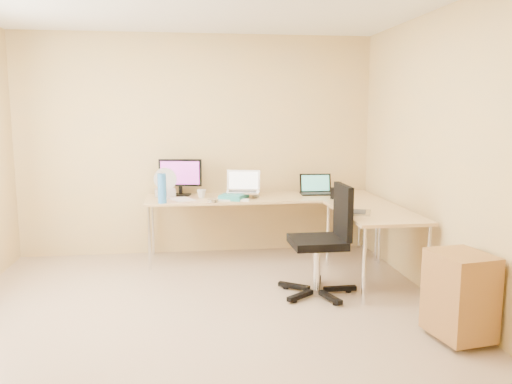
{
  "coord_description": "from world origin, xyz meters",
  "views": [
    {
      "loc": [
        -0.14,
        -4.04,
        1.7
      ],
      "look_at": [
        0.55,
        1.1,
        0.9
      ],
      "focal_mm": 36.68,
      "sensor_mm": 36.0,
      "label": 1
    }
  ],
  "objects": [
    {
      "name": "papers",
      "position": [
        -0.2,
        1.76,
        0.73
      ],
      "size": [
        0.31,
        0.36,
        0.01
      ],
      "primitive_type": "cube",
      "rotation": [
        0.0,
        0.0,
        0.44
      ],
      "color": "silver",
      "rests_on": "desk_main"
    },
    {
      "name": "floor",
      "position": [
        0.0,
        0.0,
        0.0
      ],
      "size": [
        4.5,
        4.5,
        0.0
      ],
      "primitive_type": "plane",
      "color": "#9E866C",
      "rests_on": "ground"
    },
    {
      "name": "desk_main",
      "position": [
        0.72,
        1.85,
        0.36
      ],
      "size": [
        2.65,
        0.7,
        0.73
      ],
      "primitive_type": "cube",
      "color": "tan",
      "rests_on": "ground"
    },
    {
      "name": "wall_right",
      "position": [
        2.1,
        0.0,
        1.3
      ],
      "size": [
        0.0,
        4.5,
        4.5
      ],
      "primitive_type": "plane",
      "rotation": [
        1.57,
        0.0,
        -1.57
      ],
      "color": "tan",
      "rests_on": "ground"
    },
    {
      "name": "laptop_center",
      "position": [
        0.49,
        1.8,
        0.91
      ],
      "size": [
        0.44,
        0.37,
        0.25
      ],
      "primitive_type": "cube",
      "rotation": [
        0.0,
        0.0,
        -0.22
      ],
      "color": "silver",
      "rests_on": "desk_main"
    },
    {
      "name": "mouse",
      "position": [
        0.64,
        1.77,
        0.75
      ],
      "size": [
        0.11,
        0.09,
        0.03
      ],
      "primitive_type": "ellipsoid",
      "rotation": [
        0.0,
        0.0,
        -0.41
      ],
      "color": "silver",
      "rests_on": "desk_main"
    },
    {
      "name": "keyboard",
      "position": [
        0.35,
        1.61,
        0.74
      ],
      "size": [
        0.39,
        0.18,
        0.02
      ],
      "primitive_type": "cube",
      "rotation": [
        0.0,
        0.0,
        -0.22
      ],
      "color": "white",
      "rests_on": "desk_main"
    },
    {
      "name": "desk_fan",
      "position": [
        -0.37,
        1.84,
        0.89
      ],
      "size": [
        0.29,
        0.29,
        0.32
      ],
      "primitive_type": "cylinder",
      "rotation": [
        0.0,
        0.0,
        0.17
      ],
      "color": "silver",
      "rests_on": "desk_main"
    },
    {
      "name": "water_bottle",
      "position": [
        -0.4,
        1.55,
        0.89
      ],
      "size": [
        0.12,
        0.12,
        0.32
      ],
      "primitive_type": "cylinder",
      "rotation": [
        0.0,
        0.0,
        0.38
      ],
      "color": "#317BCD",
      "rests_on": "desk_main"
    },
    {
      "name": "wall_back",
      "position": [
        0.0,
        2.25,
        1.3
      ],
      "size": [
        4.5,
        0.0,
        4.5
      ],
      "primitive_type": "plane",
      "rotation": [
        1.57,
        0.0,
        0.0
      ],
      "color": "tan",
      "rests_on": "ground"
    },
    {
      "name": "cabinet",
      "position": [
        1.85,
        -0.57,
        0.36
      ],
      "size": [
        0.43,
        0.51,
        0.63
      ],
      "primitive_type": "cube",
      "rotation": [
        0.0,
        0.0,
        0.16
      ],
      "color": "olive",
      "rests_on": "ground"
    },
    {
      "name": "white_box",
      "position": [
        -0.39,
        2.02,
        0.77
      ],
      "size": [
        0.25,
        0.19,
        0.09
      ],
      "primitive_type": "cube",
      "rotation": [
        0.0,
        0.0,
        0.08
      ],
      "color": "silver",
      "rests_on": "desk_main"
    },
    {
      "name": "office_chair",
      "position": [
        1.05,
        0.56,
        0.5
      ],
      "size": [
        0.64,
        0.64,
        1.05
      ],
      "primitive_type": "cube",
      "rotation": [
        0.0,
        0.0,
        0.01
      ],
      "color": "black",
      "rests_on": "ground"
    },
    {
      "name": "cd_stack",
      "position": [
        0.14,
        1.55,
        0.75
      ],
      "size": [
        0.16,
        0.16,
        0.03
      ],
      "primitive_type": "cylinder",
      "rotation": [
        0.0,
        0.0,
        -0.38
      ],
      "color": "silver",
      "rests_on": "desk_main"
    },
    {
      "name": "desk_return",
      "position": [
        1.7,
        0.85,
        0.36
      ],
      "size": [
        0.7,
        1.3,
        0.73
      ],
      "primitive_type": "cube",
      "color": "tan",
      "rests_on": "ground"
    },
    {
      "name": "monitor",
      "position": [
        -0.21,
        2.05,
        0.94
      ],
      "size": [
        0.52,
        0.26,
        0.43
      ],
      "primitive_type": "cube",
      "rotation": [
        0.0,
        0.0,
        -0.2
      ],
      "color": "black",
      "rests_on": "desk_main"
    },
    {
      "name": "book_stack",
      "position": [
        0.38,
        1.72,
        0.76
      ],
      "size": [
        0.37,
        0.41,
        0.06
      ],
      "primitive_type": "cube",
      "rotation": [
        0.0,
        0.0,
        -0.43
      ],
      "color": "teal",
      "rests_on": "desk_main"
    },
    {
      "name": "wall_front",
      "position": [
        0.0,
        -2.25,
        1.3
      ],
      "size": [
        4.5,
        0.0,
        4.5
      ],
      "primitive_type": "plane",
      "rotation": [
        -1.57,
        0.0,
        0.0
      ],
      "color": "tan",
      "rests_on": "ground"
    },
    {
      "name": "laptop_return",
      "position": [
        1.46,
        0.74,
        0.85
      ],
      "size": [
        0.43,
        0.39,
        0.24
      ],
      "primitive_type": "cube",
      "rotation": [
        0.0,
        0.0,
        1.19
      ],
      "color": "silver",
      "rests_on": "desk_return"
    },
    {
      "name": "mug",
      "position": [
        0.03,
        1.84,
        0.78
      ],
      "size": [
        0.14,
        0.14,
        0.1
      ],
      "primitive_type": "imported",
      "rotation": [
        0.0,
        0.0,
        -0.43
      ],
      "color": "silver",
      "rests_on": "desk_main"
    },
    {
      "name": "black_cup",
      "position": [
        1.49,
        1.58,
        0.79
      ],
      "size": [
        0.09,
        0.09,
        0.13
      ],
      "primitive_type": "cylinder",
      "rotation": [
        0.0,
        0.0,
        0.22
      ],
      "color": "black",
      "rests_on": "desk_main"
    },
    {
      "name": "laptop_black",
      "position": [
        1.39,
        1.92,
        0.85
      ],
      "size": [
        0.39,
        0.3,
        0.24
      ],
      "primitive_type": "cube",
      "rotation": [
        0.0,
        0.0,
        -0.05
      ],
      "color": "black",
      "rests_on": "desk_main"
    }
  ]
}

